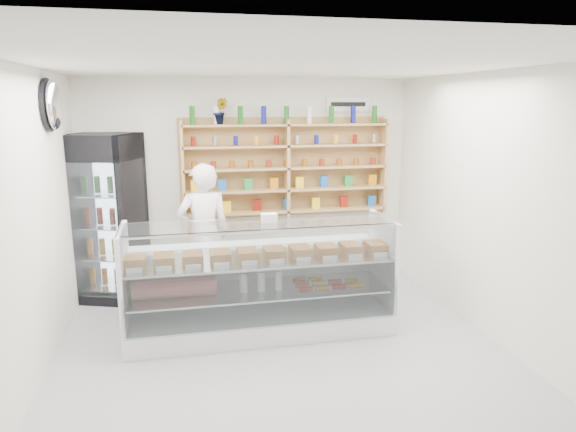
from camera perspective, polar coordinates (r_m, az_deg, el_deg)
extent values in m
plane|color=#A8A7AC|center=(5.24, -0.25, -15.69)|extent=(5.00, 5.00, 0.00)
plane|color=white|center=(4.63, -0.29, 16.51)|extent=(5.00, 5.00, 0.00)
plane|color=white|center=(7.17, -4.33, 3.84)|extent=(4.50, 0.00, 4.50)
plane|color=white|center=(2.48, 11.89, -13.59)|extent=(4.50, 0.00, 4.50)
plane|color=white|center=(4.83, -27.41, -1.80)|extent=(0.00, 5.00, 5.00)
plane|color=white|center=(5.64, 22.75, 0.51)|extent=(0.00, 5.00, 5.00)
cube|color=white|center=(5.78, -3.05, -11.59)|extent=(2.86, 0.81, 0.24)
cube|color=white|center=(5.97, -3.66, -6.46)|extent=(2.86, 0.05, 0.60)
cube|color=silver|center=(5.64, -3.09, -8.18)|extent=(2.75, 0.71, 0.02)
cube|color=silver|center=(5.52, -3.13, -4.75)|extent=(2.80, 0.75, 0.02)
cube|color=silver|center=(5.19, -2.45, -7.07)|extent=(2.80, 0.12, 1.00)
cube|color=silver|center=(5.37, -3.11, -0.82)|extent=(2.80, 0.57, 0.01)
imported|color=silver|center=(6.38, -9.30, -2.09)|extent=(0.68, 0.48, 1.77)
cube|color=black|center=(6.87, -19.32, -0.16)|extent=(0.96, 0.95, 2.10)
cube|color=#3B053C|center=(6.41, -19.21, 7.08)|extent=(0.71, 0.28, 0.29)
cube|color=silver|center=(6.55, -18.56, -1.56)|extent=(0.60, 0.22, 1.66)
cube|color=tan|center=(6.92, -11.61, 4.90)|extent=(0.04, 0.28, 1.33)
cube|color=tan|center=(7.07, -0.14, 5.31)|extent=(0.04, 0.28, 1.33)
cube|color=tan|center=(7.48, 10.47, 5.50)|extent=(0.04, 0.28, 1.33)
cube|color=tan|center=(7.16, -0.14, 0.63)|extent=(2.80, 0.28, 0.03)
cube|color=tan|center=(7.11, -0.14, 2.99)|extent=(2.80, 0.28, 0.03)
cube|color=tan|center=(7.07, -0.14, 5.39)|extent=(2.80, 0.28, 0.03)
cube|color=tan|center=(7.03, -0.15, 7.82)|extent=(2.80, 0.28, 0.03)
cube|color=tan|center=(7.02, -0.15, 10.10)|extent=(2.80, 0.28, 0.03)
imported|color=#1E6626|center=(6.88, -7.54, 11.48)|extent=(0.21, 0.18, 0.34)
ellipsoid|color=silver|center=(5.85, -24.63, 11.14)|extent=(0.15, 0.50, 0.50)
cube|color=white|center=(7.37, 6.66, 12.23)|extent=(0.62, 0.03, 0.20)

